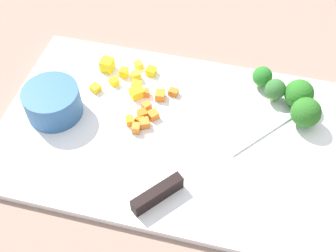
# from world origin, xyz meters

# --- Properties ---
(ground_plane) EXTENTS (4.00, 4.00, 0.00)m
(ground_plane) POSITION_xyz_m (0.00, 0.00, 0.00)
(ground_plane) COLOR gray
(cutting_board) EXTENTS (0.49, 0.31, 0.01)m
(cutting_board) POSITION_xyz_m (0.00, 0.00, 0.01)
(cutting_board) COLOR white
(cutting_board) RESTS_ON ground_plane
(prep_bowl) EXTENTS (0.08, 0.08, 0.05)m
(prep_bowl) POSITION_xyz_m (0.17, 0.01, 0.03)
(prep_bowl) COLOR #2F5E93
(prep_bowl) RESTS_ON cutting_board
(chef_knife) EXTENTS (0.22, 0.26, 0.02)m
(chef_knife) POSITION_xyz_m (-0.05, 0.07, 0.02)
(chef_knife) COLOR silver
(chef_knife) RESTS_ON cutting_board
(carrot_dice_0) EXTENTS (0.01, 0.01, 0.01)m
(carrot_dice_0) POSITION_xyz_m (0.04, -0.01, 0.02)
(carrot_dice_0) COLOR orange
(carrot_dice_0) RESTS_ON cutting_board
(carrot_dice_1) EXTENTS (0.01, 0.01, 0.01)m
(carrot_dice_1) POSITION_xyz_m (0.05, -0.06, 0.02)
(carrot_dice_1) COLOR orange
(carrot_dice_1) RESTS_ON cutting_board
(carrot_dice_2) EXTENTS (0.02, 0.02, 0.01)m
(carrot_dice_2) POSITION_xyz_m (0.04, -0.02, 0.02)
(carrot_dice_2) COLOR orange
(carrot_dice_2) RESTS_ON cutting_board
(carrot_dice_3) EXTENTS (0.02, 0.02, 0.01)m
(carrot_dice_3) POSITION_xyz_m (0.04, 0.00, 0.02)
(carrot_dice_3) COLOR orange
(carrot_dice_3) RESTS_ON cutting_board
(carrot_dice_4) EXTENTS (0.02, 0.02, 0.01)m
(carrot_dice_4) POSITION_xyz_m (0.03, -0.02, 0.02)
(carrot_dice_4) COLOR orange
(carrot_dice_4) RESTS_ON cutting_board
(carrot_dice_5) EXTENTS (0.02, 0.02, 0.01)m
(carrot_dice_5) POSITION_xyz_m (0.06, -0.00, 0.02)
(carrot_dice_5) COLOR orange
(carrot_dice_5) RESTS_ON cutting_board
(carrot_dice_6) EXTENTS (0.02, 0.01, 0.01)m
(carrot_dice_6) POSITION_xyz_m (0.01, -0.07, 0.02)
(carrot_dice_6) COLOR orange
(carrot_dice_6) RESTS_ON cutting_board
(carrot_dice_7) EXTENTS (0.02, 0.02, 0.01)m
(carrot_dice_7) POSITION_xyz_m (0.03, -0.06, 0.02)
(carrot_dice_7) COLOR orange
(carrot_dice_7) RESTS_ON cutting_board
(carrot_dice_8) EXTENTS (0.02, 0.02, 0.01)m
(carrot_dice_8) POSITION_xyz_m (0.04, -0.03, 0.02)
(carrot_dice_8) COLOR orange
(carrot_dice_8) RESTS_ON cutting_board
(carrot_dice_9) EXTENTS (0.01, 0.01, 0.01)m
(carrot_dice_9) POSITION_xyz_m (0.04, 0.01, 0.02)
(carrot_dice_9) COLOR orange
(carrot_dice_9) RESTS_ON cutting_board
(pepper_dice_0) EXTENTS (0.02, 0.02, 0.01)m
(pepper_dice_0) POSITION_xyz_m (0.13, -0.05, 0.02)
(pepper_dice_0) COLOR yellow
(pepper_dice_0) RESTS_ON cutting_board
(pepper_dice_1) EXTENTS (0.02, 0.02, 0.01)m
(pepper_dice_1) POSITION_xyz_m (0.08, -0.12, 0.02)
(pepper_dice_1) COLOR yellow
(pepper_dice_1) RESTS_ON cutting_board
(pepper_dice_2) EXTENTS (0.02, 0.02, 0.01)m
(pepper_dice_2) POSITION_xyz_m (0.10, -0.07, 0.02)
(pepper_dice_2) COLOR yellow
(pepper_dice_2) RESTS_ON cutting_board
(pepper_dice_3) EXTENTS (0.01, 0.01, 0.01)m
(pepper_dice_3) POSITION_xyz_m (0.07, -0.07, 0.02)
(pepper_dice_3) COLOR yellow
(pepper_dice_3) RESTS_ON cutting_board
(pepper_dice_4) EXTENTS (0.02, 0.02, 0.01)m
(pepper_dice_4) POSITION_xyz_m (0.05, -0.11, 0.02)
(pepper_dice_4) COLOR yellow
(pepper_dice_4) RESTS_ON cutting_board
(pepper_dice_5) EXTENTS (0.03, 0.03, 0.01)m
(pepper_dice_5) POSITION_xyz_m (0.06, -0.05, 0.02)
(pepper_dice_5) COLOR yellow
(pepper_dice_5) RESTS_ON cutting_board
(pepper_dice_6) EXTENTS (0.01, 0.01, 0.01)m
(pepper_dice_6) POSITION_xyz_m (0.10, -0.09, 0.02)
(pepper_dice_6) COLOR yellow
(pepper_dice_6) RESTS_ON cutting_board
(pepper_dice_7) EXTENTS (0.02, 0.02, 0.02)m
(pepper_dice_7) POSITION_xyz_m (0.13, -0.10, 0.02)
(pepper_dice_7) COLOR yellow
(pepper_dice_7) RESTS_ON cutting_board
(pepper_dice_8) EXTENTS (0.02, 0.02, 0.01)m
(pepper_dice_8) POSITION_xyz_m (0.07, -0.09, 0.02)
(pepper_dice_8) COLOR yellow
(pepper_dice_8) RESTS_ON cutting_board
(broccoli_floret_0) EXTENTS (0.03, 0.03, 0.04)m
(broccoli_floret_0) POSITION_xyz_m (-0.14, -0.10, 0.03)
(broccoli_floret_0) COLOR #91B45A
(broccoli_floret_0) RESTS_ON cutting_board
(broccoli_floret_1) EXTENTS (0.04, 0.04, 0.04)m
(broccoli_floret_1) POSITION_xyz_m (-0.18, -0.10, 0.03)
(broccoli_floret_1) COLOR #86B65C
(broccoli_floret_1) RESTS_ON cutting_board
(broccoli_floret_2) EXTENTS (0.03, 0.03, 0.04)m
(broccoli_floret_2) POSITION_xyz_m (-0.12, -0.12, 0.03)
(broccoli_floret_2) COLOR #96C064
(broccoli_floret_2) RESTS_ON cutting_board
(broccoli_floret_3) EXTENTS (0.04, 0.04, 0.05)m
(broccoli_floret_3) POSITION_xyz_m (-0.19, -0.06, 0.04)
(broccoli_floret_3) COLOR #81B563
(broccoli_floret_3) RESTS_ON cutting_board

